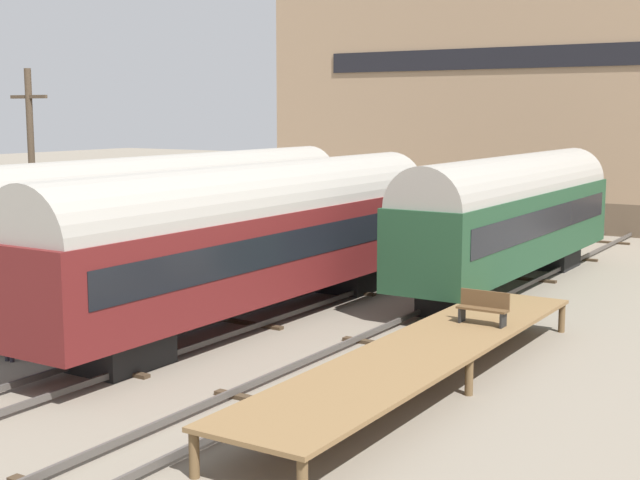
# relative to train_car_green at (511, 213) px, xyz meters

# --- Properties ---
(ground_plane) EXTENTS (200.00, 200.00, 0.00)m
(ground_plane) POSITION_rel_train_car_green_xyz_m (-4.86, -13.29, -2.89)
(ground_plane) COLOR slate
(track_left) EXTENTS (2.60, 60.00, 0.26)m
(track_left) POSITION_rel_train_car_green_xyz_m (-9.72, -13.29, -2.75)
(track_left) COLOR #4C4742
(track_left) RESTS_ON ground
(track_middle) EXTENTS (2.60, 60.00, 0.26)m
(track_middle) POSITION_rel_train_car_green_xyz_m (-4.86, -13.29, -2.75)
(track_middle) COLOR #4C4742
(track_middle) RESTS_ON ground
(track_right) EXTENTS (2.60, 60.00, 0.26)m
(track_right) POSITION_rel_train_car_green_xyz_m (-0.00, -13.29, -2.75)
(track_right) COLOR #4C4742
(track_right) RESTS_ON ground
(train_car_green) EXTENTS (2.91, 16.11, 5.08)m
(train_car_green) POSITION_rel_train_car_green_xyz_m (0.00, 0.00, 0.00)
(train_car_green) COLOR black
(train_car_green) RESTS_ON ground
(train_car_maroon) EXTENTS (3.13, 18.72, 5.12)m
(train_car_maroon) POSITION_rel_train_car_green_xyz_m (-4.86, -9.79, -0.01)
(train_car_maroon) COLOR black
(train_car_maroon) RESTS_ON ground
(train_car_navy) EXTENTS (2.89, 18.53, 5.20)m
(train_car_navy) POSITION_rel_train_car_green_xyz_m (-9.72, -8.22, 0.08)
(train_car_navy) COLOR black
(train_car_navy) RESTS_ON ground
(station_platform) EXTENTS (2.70, 14.78, 1.00)m
(station_platform) POSITION_rel_train_car_green_xyz_m (2.67, -13.15, -1.97)
(station_platform) COLOR brown
(station_platform) RESTS_ON ground
(bench) EXTENTS (1.40, 0.40, 0.91)m
(bench) POSITION_rel_train_car_green_xyz_m (2.96, -10.07, -1.41)
(bench) COLOR brown
(bench) RESTS_ON station_platform
(person_worker) EXTENTS (0.32, 0.32, 1.77)m
(person_worker) POSITION_rel_train_car_green_xyz_m (-7.83, -17.11, -1.83)
(person_worker) COLOR #282833
(person_worker) RESTS_ON ground
(utility_pole) EXTENTS (1.80, 0.24, 8.22)m
(utility_pole) POSITION_rel_train_car_green_xyz_m (-13.75, -11.13, 1.38)
(utility_pole) COLOR #473828
(utility_pole) RESTS_ON ground
(warehouse_building) EXTENTS (29.75, 11.23, 17.64)m
(warehouse_building) POSITION_rel_train_car_green_xyz_m (-7.56, 22.01, 5.93)
(warehouse_building) COLOR brown
(warehouse_building) RESTS_ON ground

